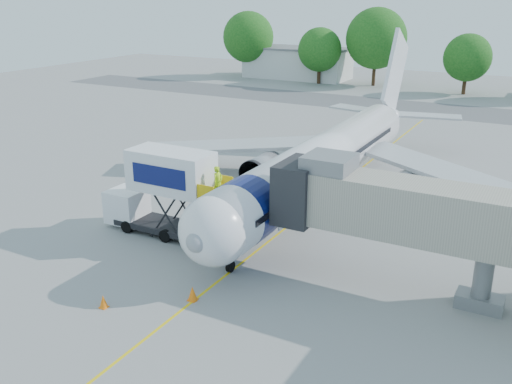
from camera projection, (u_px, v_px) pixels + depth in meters
The scene contains 14 objects.
ground at pixel (302, 215), 38.98m from camera, with size 160.00×160.00×0.00m, color gray.
guidance_line at pixel (302, 215), 38.98m from camera, with size 0.15×70.00×0.01m, color yellow.
taxiway_strip at pixel (435, 110), 73.77m from camera, with size 120.00×10.00×0.01m, color #59595B.
aircraft at pixel (326, 159), 41.42m from camera, with size 34.17×37.73×11.35m.
jet_bridge at pixel (394, 208), 28.14m from camera, with size 13.90×3.20×6.60m.
catering_hiloader at pixel (164, 192), 35.09m from camera, with size 8.50×2.44×5.50m.
ground_tug at pixel (159, 317), 25.29m from camera, with size 4.02×2.41×1.52m.
safety_cone_a at pixel (192, 294), 28.11m from camera, with size 0.48×0.48×0.77m.
safety_cone_b at pixel (103, 302), 27.48m from camera, with size 0.42×0.42×0.67m.
outbuilding_left at pixel (297, 63), 100.44m from camera, with size 18.40×8.40×5.30m.
tree_a at pixel (248, 37), 100.55m from camera, with size 8.91×8.91×11.36m.
tree_b at pixel (320, 50), 93.20m from camera, with size 7.13×7.13×9.09m.
tree_c at pixel (376, 38), 90.48m from camera, with size 9.63×9.63×12.28m.
tree_d at pixel (468, 58), 83.32m from camera, with size 6.92×6.92×8.82m.
Camera 1 is at (14.59, -33.33, 14.43)m, focal length 40.00 mm.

